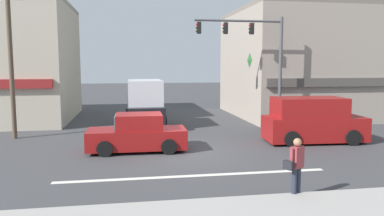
{
  "coord_description": "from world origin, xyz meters",
  "views": [
    {
      "loc": [
        -2.09,
        -15.25,
        3.62
      ],
      "look_at": [
        0.84,
        2.0,
        1.6
      ],
      "focal_mm": 35.0,
      "sensor_mm": 36.0,
      "label": 1
    }
  ],
  "objects_px": {
    "street_tree": "(278,61)",
    "utility_pole_near_left": "(11,63)",
    "van_crossing_rightbound": "(312,121)",
    "sedan_parked_curbside": "(137,134)",
    "box_truck_approaching_near": "(145,105)",
    "pedestrian_foreground_with_bag": "(296,164)",
    "traffic_light_mast": "(258,52)"
  },
  "relations": [
    {
      "from": "van_crossing_rightbound",
      "to": "pedestrian_foreground_with_bag",
      "type": "distance_m",
      "value": 8.01
    },
    {
      "from": "street_tree",
      "to": "utility_pole_near_left",
      "type": "bearing_deg",
      "value": -167.86
    },
    {
      "from": "traffic_light_mast",
      "to": "street_tree",
      "type": "bearing_deg",
      "value": 51.79
    },
    {
      "from": "traffic_light_mast",
      "to": "van_crossing_rightbound",
      "type": "bearing_deg",
      "value": -66.29
    },
    {
      "from": "pedestrian_foreground_with_bag",
      "to": "van_crossing_rightbound",
      "type": "bearing_deg",
      "value": 59.63
    },
    {
      "from": "box_truck_approaching_near",
      "to": "van_crossing_rightbound",
      "type": "xyz_separation_m",
      "value": [
        7.55,
        -5.97,
        -0.25
      ]
    },
    {
      "from": "street_tree",
      "to": "pedestrian_foreground_with_bag",
      "type": "height_order",
      "value": "street_tree"
    },
    {
      "from": "street_tree",
      "to": "sedan_parked_curbside",
      "type": "height_order",
      "value": "street_tree"
    },
    {
      "from": "utility_pole_near_left",
      "to": "van_crossing_rightbound",
      "type": "xyz_separation_m",
      "value": [
        14.06,
        -3.29,
        -2.72
      ]
    },
    {
      "from": "sedan_parked_curbside",
      "to": "van_crossing_rightbound",
      "type": "distance_m",
      "value": 8.16
    },
    {
      "from": "box_truck_approaching_near",
      "to": "pedestrian_foreground_with_bag",
      "type": "height_order",
      "value": "box_truck_approaching_near"
    },
    {
      "from": "utility_pole_near_left",
      "to": "pedestrian_foreground_with_bag",
      "type": "height_order",
      "value": "utility_pole_near_left"
    },
    {
      "from": "sedan_parked_curbside",
      "to": "pedestrian_foreground_with_bag",
      "type": "distance_m",
      "value": 7.65
    },
    {
      "from": "sedan_parked_curbside",
      "to": "van_crossing_rightbound",
      "type": "xyz_separation_m",
      "value": [
        8.14,
        0.45,
        0.29
      ]
    },
    {
      "from": "street_tree",
      "to": "traffic_light_mast",
      "type": "height_order",
      "value": "traffic_light_mast"
    },
    {
      "from": "traffic_light_mast",
      "to": "utility_pole_near_left",
      "type": "bearing_deg",
      "value": -179.3
    },
    {
      "from": "street_tree",
      "to": "van_crossing_rightbound",
      "type": "xyz_separation_m",
      "value": [
        -0.9,
        -6.51,
        -2.89
      ]
    },
    {
      "from": "utility_pole_near_left",
      "to": "box_truck_approaching_near",
      "type": "xyz_separation_m",
      "value": [
        6.51,
        2.68,
        -2.47
      ]
    },
    {
      "from": "box_truck_approaching_near",
      "to": "traffic_light_mast",
      "type": "bearing_deg",
      "value": -22.76
    },
    {
      "from": "box_truck_approaching_near",
      "to": "sedan_parked_curbside",
      "type": "bearing_deg",
      "value": -95.29
    },
    {
      "from": "street_tree",
      "to": "utility_pole_near_left",
      "type": "relative_size",
      "value": 0.81
    },
    {
      "from": "street_tree",
      "to": "utility_pole_near_left",
      "type": "xyz_separation_m",
      "value": [
        -14.96,
        -3.22,
        -0.17
      ]
    },
    {
      "from": "van_crossing_rightbound",
      "to": "sedan_parked_curbside",
      "type": "bearing_deg",
      "value": -176.86
    },
    {
      "from": "sedan_parked_curbside",
      "to": "pedestrian_foreground_with_bag",
      "type": "bearing_deg",
      "value": -57.67
    },
    {
      "from": "sedan_parked_curbside",
      "to": "box_truck_approaching_near",
      "type": "bearing_deg",
      "value": 84.71
    },
    {
      "from": "traffic_light_mast",
      "to": "box_truck_approaching_near",
      "type": "height_order",
      "value": "traffic_light_mast"
    },
    {
      "from": "sedan_parked_curbside",
      "to": "pedestrian_foreground_with_bag",
      "type": "xyz_separation_m",
      "value": [
        4.09,
        -6.46,
        0.24
      ]
    },
    {
      "from": "utility_pole_near_left",
      "to": "box_truck_approaching_near",
      "type": "height_order",
      "value": "utility_pole_near_left"
    },
    {
      "from": "box_truck_approaching_near",
      "to": "van_crossing_rightbound",
      "type": "bearing_deg",
      "value": -38.37
    },
    {
      "from": "utility_pole_near_left",
      "to": "van_crossing_rightbound",
      "type": "distance_m",
      "value": 14.69
    },
    {
      "from": "van_crossing_rightbound",
      "to": "box_truck_approaching_near",
      "type": "bearing_deg",
      "value": 141.63
    },
    {
      "from": "traffic_light_mast",
      "to": "sedan_parked_curbside",
      "type": "height_order",
      "value": "traffic_light_mast"
    }
  ]
}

